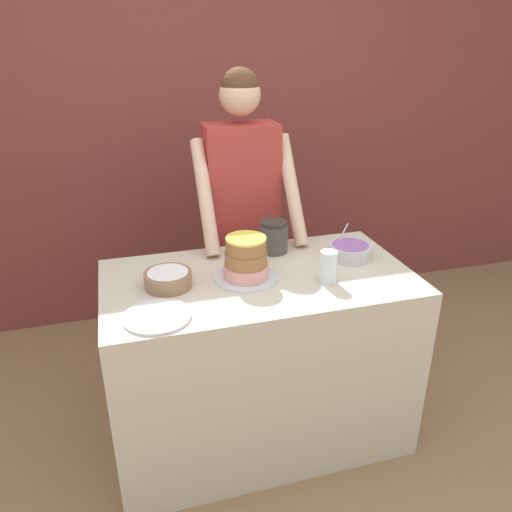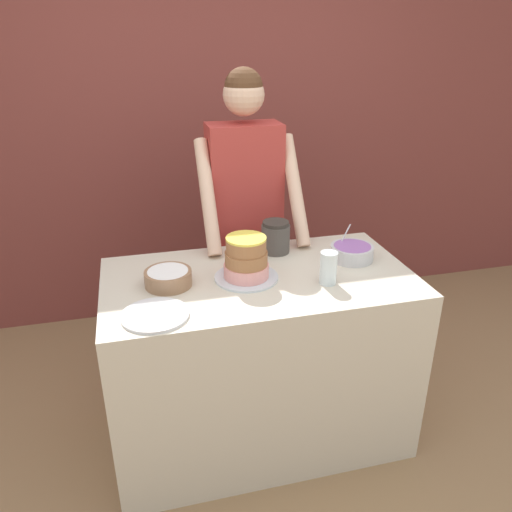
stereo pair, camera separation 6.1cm
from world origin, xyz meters
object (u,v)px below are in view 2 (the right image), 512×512
at_px(cake, 246,260).
at_px(person_baker, 245,200).
at_px(frosting_bowl_purple, 352,252).
at_px(drinking_glass, 328,268).
at_px(ceramic_plate, 155,315).
at_px(frosting_bowl_white, 168,277).
at_px(stoneware_jar, 276,237).

bearing_deg(cake, person_baker, 77.21).
distance_m(frosting_bowl_purple, drinking_glass, 0.30).
xyz_separation_m(person_baker, drinking_glass, (0.20, -0.72, -0.10)).
height_order(person_baker, ceramic_plate, person_baker).
bearing_deg(frosting_bowl_white, frosting_bowl_purple, 3.71).
bearing_deg(cake, stoneware_jar, 50.46).
relative_size(cake, ceramic_plate, 1.08).
bearing_deg(cake, ceramic_plate, -151.05).
relative_size(frosting_bowl_white, ceramic_plate, 0.77).
xyz_separation_m(cake, ceramic_plate, (-0.42, -0.23, -0.08)).
xyz_separation_m(cake, frosting_bowl_white, (-0.35, 0.02, -0.05)).
xyz_separation_m(person_baker, frosting_bowl_white, (-0.48, -0.57, -0.13)).
bearing_deg(stoneware_jar, frosting_bowl_white, -156.91).
bearing_deg(stoneware_jar, person_baker, 102.87).
xyz_separation_m(frosting_bowl_purple, drinking_glass, (-0.21, -0.21, 0.04)).
bearing_deg(frosting_bowl_white, cake, -3.04).
relative_size(cake, drinking_glass, 1.96).
bearing_deg(frosting_bowl_white, stoneware_jar, 23.09).
relative_size(drinking_glass, stoneware_jar, 0.92).
relative_size(frosting_bowl_purple, ceramic_plate, 0.78).
height_order(person_baker, stoneware_jar, person_baker).
bearing_deg(ceramic_plate, drinking_glass, 7.42).
bearing_deg(frosting_bowl_purple, drinking_glass, -134.76).
relative_size(frosting_bowl_white, stoneware_jar, 1.28).
xyz_separation_m(person_baker, stoneware_jar, (0.08, -0.34, -0.09)).
distance_m(frosting_bowl_purple, stoneware_jar, 0.38).
bearing_deg(person_baker, cake, -102.79).
height_order(cake, drinking_glass, cake).
distance_m(person_baker, cake, 0.61).
height_order(cake, ceramic_plate, cake).
height_order(frosting_bowl_white, drinking_glass, drinking_glass).
height_order(cake, frosting_bowl_white, cake).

